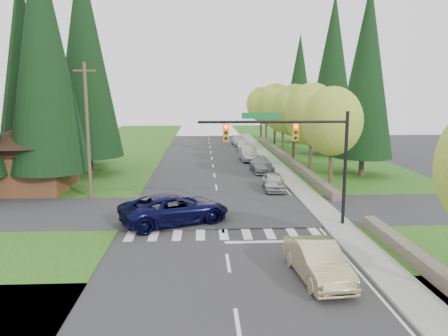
{
  "coord_description": "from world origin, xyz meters",
  "views": [
    {
      "loc": [
        -1.17,
        -20.28,
        7.84
      ],
      "look_at": [
        0.31,
        8.84,
        2.8
      ],
      "focal_mm": 35.0,
      "sensor_mm": 36.0,
      "label": 1
    }
  ],
  "objects": [
    {
      "name": "parked_car_b",
      "position": [
        4.77,
        22.51,
        0.7
      ],
      "size": [
        2.17,
        4.89,
        1.39
      ],
      "primitive_type": "imported",
      "rotation": [
        0.0,
        0.0,
        0.04
      ],
      "color": "gray",
      "rests_on": "ground"
    },
    {
      "name": "traffic_signal",
      "position": [
        4.37,
        4.5,
        4.98
      ],
      "size": [
        8.7,
        0.37,
        6.8
      ],
      "color": "black",
      "rests_on": "ground"
    },
    {
      "name": "stone_wall_north",
      "position": [
        8.6,
        30.0,
        0.35
      ],
      "size": [
        0.7,
        40.0,
        0.7
      ],
      "primitive_type": "cube",
      "color": "#4C4438",
      "rests_on": "ground"
    },
    {
      "name": "decid_tree_3",
      "position": [
        9.2,
        35.0,
        5.66
      ],
      "size": [
        5.0,
        5.0,
        8.55
      ],
      "color": "#38281C",
      "rests_on": "ground"
    },
    {
      "name": "conifer_e_c",
      "position": [
        14.0,
        48.0,
        9.29
      ],
      "size": [
        5.1,
        5.1,
        16.8
      ],
      "color": "#38281C",
      "rests_on": "ground"
    },
    {
      "name": "ground",
      "position": [
        0.0,
        0.0,
        0.0
      ],
      "size": [
        120.0,
        120.0,
        0.0
      ],
      "primitive_type": "plane",
      "color": "#28282B",
      "rests_on": "ground"
    },
    {
      "name": "conifer_w_c",
      "position": [
        -12.0,
        22.0,
        11.29
      ],
      "size": [
        6.46,
        6.46,
        20.8
      ],
      "color": "#38281C",
      "rests_on": "ground"
    },
    {
      "name": "parked_car_a",
      "position": [
        4.64,
        14.21,
        0.7
      ],
      "size": [
        1.87,
        4.2,
        1.4
      ],
      "primitive_type": "imported",
      "rotation": [
        0.0,
        0.0,
        -0.05
      ],
      "color": "#B2B1B6",
      "rests_on": "ground"
    },
    {
      "name": "decid_tree_4",
      "position": [
        9.3,
        42.0,
        6.06
      ],
      "size": [
        5.4,
        5.4,
        9.18
      ],
      "color": "#38281C",
      "rests_on": "ground"
    },
    {
      "name": "parked_car_c",
      "position": [
        4.2,
        29.91,
        0.82
      ],
      "size": [
        1.9,
        5.03,
        1.64
      ],
      "primitive_type": "imported",
      "rotation": [
        0.0,
        0.0,
        0.03
      ],
      "color": "#9F9FA3",
      "rests_on": "ground"
    },
    {
      "name": "parked_car_d",
      "position": [
        4.61,
        39.85,
        0.72
      ],
      "size": [
        1.94,
        4.34,
        1.45
      ],
      "primitive_type": "imported",
      "rotation": [
        0.0,
        0.0,
        -0.05
      ],
      "color": "white",
      "rests_on": "ground"
    },
    {
      "name": "conifer_e_a",
      "position": [
        14.0,
        20.0,
        9.79
      ],
      "size": [
        5.44,
        5.44,
        17.8
      ],
      "color": "#38281C",
      "rests_on": "ground"
    },
    {
      "name": "decid_tree_0",
      "position": [
        9.2,
        14.0,
        5.6
      ],
      "size": [
        4.8,
        4.8,
        8.37
      ],
      "color": "#38281C",
      "rests_on": "ground"
    },
    {
      "name": "curb_east",
      "position": [
        6.05,
        22.0,
        0.07
      ],
      "size": [
        0.2,
        80.0,
        0.13
      ],
      "primitive_type": "cube",
      "color": "gray",
      "rests_on": "ground"
    },
    {
      "name": "grass_east",
      "position": [
        13.0,
        20.0,
        0.03
      ],
      "size": [
        14.0,
        110.0,
        0.06
      ],
      "primitive_type": "cube",
      "color": "#1E5617",
      "rests_on": "ground"
    },
    {
      "name": "decid_tree_1",
      "position": [
        9.3,
        21.0,
        5.8
      ],
      "size": [
        5.2,
        5.2,
        8.8
      ],
      "color": "#38281C",
      "rests_on": "ground"
    },
    {
      "name": "sedan_champagne",
      "position": [
        3.7,
        -2.94,
        0.79
      ],
      "size": [
        2.16,
        4.95,
        1.58
      ],
      "primitive_type": "imported",
      "rotation": [
        0.0,
        0.0,
        0.1
      ],
      "color": "#C8BC85",
      "rests_on": "ground"
    },
    {
      "name": "conifer_e_b",
      "position": [
        15.0,
        34.0,
        10.79
      ],
      "size": [
        6.12,
        6.12,
        19.8
      ],
      "color": "#38281C",
      "rests_on": "ground"
    },
    {
      "name": "decid_tree_2",
      "position": [
        9.1,
        28.0,
        5.93
      ],
      "size": [
        5.0,
        5.0,
        8.82
      ],
      "color": "#38281C",
      "rests_on": "ground"
    },
    {
      "name": "grass_west",
      "position": [
        -13.0,
        20.0,
        0.03
      ],
      "size": [
        14.0,
        110.0,
        0.06
      ],
      "primitive_type": "cube",
      "color": "#1E5617",
      "rests_on": "ground"
    },
    {
      "name": "decid_tree_5",
      "position": [
        9.1,
        49.0,
        5.53
      ],
      "size": [
        4.8,
        4.8,
        8.3
      ],
      "color": "#38281C",
      "rests_on": "ground"
    },
    {
      "name": "conifer_w_e",
      "position": [
        -14.0,
        28.0,
        10.29
      ],
      "size": [
        5.78,
        5.78,
        18.8
      ],
      "color": "#38281C",
      "rests_on": "ground"
    },
    {
      "name": "suv_navy",
      "position": [
        -2.84,
        5.43,
        0.92
      ],
      "size": [
        7.28,
        5.5,
        1.84
      ],
      "primitive_type": "imported",
      "rotation": [
        0.0,
        0.0,
        2.0
      ],
      "color": "black",
      "rests_on": "ground"
    },
    {
      "name": "cross_street",
      "position": [
        0.0,
        8.0,
        0.0
      ],
      "size": [
        120.0,
        8.0,
        0.1
      ],
      "primitive_type": "cube",
      "color": "#28282B",
      "rests_on": "ground"
    },
    {
      "name": "stone_wall_south",
      "position": [
        8.6,
        -3.0,
        0.35
      ],
      "size": [
        0.7,
        14.0,
        0.7
      ],
      "primitive_type": "cube",
      "color": "#4C4438",
      "rests_on": "ground"
    },
    {
      "name": "parked_car_e",
      "position": [
        4.31,
        45.08,
        0.66
      ],
      "size": [
        2.01,
        4.64,
        1.33
      ],
      "primitive_type": "imported",
      "rotation": [
        0.0,
        0.0,
        0.03
      ],
      "color": "#A4A4A9",
      "rests_on": "ground"
    },
    {
      "name": "conifer_w_b",
      "position": [
        -16.0,
        18.0,
        9.79
      ],
      "size": [
        5.44,
        5.44,
        17.8
      ],
      "color": "#38281C",
      "rests_on": "ground"
    },
    {
      "name": "utility_pole",
      "position": [
        -9.5,
        12.0,
        5.14
      ],
      "size": [
        1.6,
        0.24,
        10.0
      ],
      "color": "#473828",
      "rests_on": "ground"
    },
    {
      "name": "conifer_w_a",
      "position": [
        -13.0,
        14.0,
        10.79
      ],
      "size": [
        6.12,
        6.12,
        19.8
      ],
      "color": "#38281C",
      "rests_on": "ground"
    },
    {
      "name": "brown_building",
      "position": [
        -15.0,
        15.0,
        3.14
      ],
      "size": [
        8.4,
        8.4,
        5.4
      ],
      "color": "#4C2D19",
      "rests_on": "ground"
    },
    {
      "name": "sidewalk_east",
      "position": [
        6.9,
        22.0,
        0.07
      ],
      "size": [
        1.8,
        80.0,
        0.13
      ],
      "primitive_type": "cube",
      "color": "gray",
      "rests_on": "ground"
    },
    {
      "name": "decid_tree_6",
      "position": [
        9.2,
        56.0,
        5.86
      ],
      "size": [
        5.2,
        5.2,
        8.86
      ],
      "color": "#38281C",
      "rests_on": "ground"
    }
  ]
}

